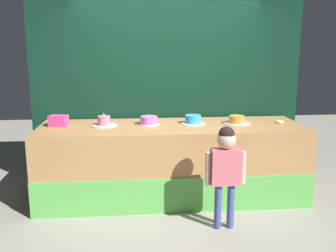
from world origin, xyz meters
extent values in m
plane|color=gray|center=(0.00, 0.00, 0.00)|extent=(12.00, 12.00, 0.00)
cube|color=#B27F4C|center=(0.00, 0.52, 0.47)|extent=(3.30, 1.03, 0.93)
cube|color=#59B24C|center=(0.00, -0.01, 0.21)|extent=(3.30, 0.02, 0.42)
cube|color=black|center=(0.00, 1.13, 1.50)|extent=(3.69, 0.08, 2.99)
cylinder|color=#3F4C8C|center=(0.40, -0.41, 0.25)|extent=(0.08, 0.08, 0.49)
cylinder|color=#3F4C8C|center=(0.54, -0.41, 0.25)|extent=(0.08, 0.08, 0.49)
cube|color=#D86672|center=(0.47, -0.41, 0.68)|extent=(0.31, 0.14, 0.38)
cylinder|color=beige|center=(0.28, -0.41, 0.67)|extent=(0.06, 0.06, 0.35)
cylinder|color=beige|center=(0.65, -0.41, 0.67)|extent=(0.06, 0.06, 0.35)
sphere|color=beige|center=(0.47, -0.41, 0.97)|extent=(0.20, 0.20, 0.20)
sphere|color=black|center=(0.47, -0.41, 1.03)|extent=(0.17, 0.17, 0.17)
cube|color=#E83E8E|center=(-1.40, 0.61, 1.00)|extent=(0.24, 0.19, 0.13)
torus|color=beige|center=(1.40, 0.54, 0.95)|extent=(0.11, 0.11, 0.03)
cylinder|color=silver|center=(-0.84, 0.58, 0.94)|extent=(0.32, 0.32, 0.01)
cylinder|color=pink|center=(-0.84, 0.58, 1.00)|extent=(0.16, 0.16, 0.11)
cone|color=#F2E566|center=(-0.84, 0.58, 1.08)|extent=(0.02, 0.02, 0.05)
cylinder|color=silver|center=(-0.28, 0.60, 0.94)|extent=(0.26, 0.26, 0.01)
cylinder|color=#CC66D8|center=(-0.28, 0.60, 0.99)|extent=(0.21, 0.21, 0.09)
cone|color=#F2E566|center=(-0.28, 0.60, 1.05)|extent=(0.02, 0.02, 0.03)
cylinder|color=white|center=(0.28, 0.61, 0.94)|extent=(0.31, 0.31, 0.01)
cylinder|color=#3399D8|center=(0.28, 0.61, 0.99)|extent=(0.20, 0.20, 0.10)
cylinder|color=silver|center=(0.84, 0.57, 0.94)|extent=(0.36, 0.36, 0.01)
cylinder|color=orange|center=(0.84, 0.57, 0.99)|extent=(0.20, 0.20, 0.09)
camera|label=1|loc=(-0.47, -4.10, 1.91)|focal=40.67mm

